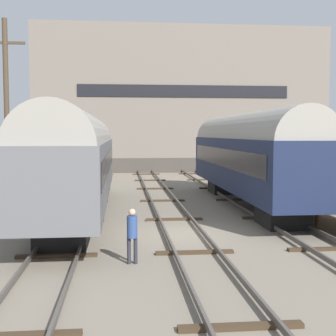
% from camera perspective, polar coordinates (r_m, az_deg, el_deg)
% --- Properties ---
extents(ground_plane, '(200.00, 200.00, 0.00)m').
position_cam_1_polar(ground_plane, '(18.65, 1.82, -8.09)').
color(ground_plane, slate).
extents(track_left, '(2.60, 60.00, 0.26)m').
position_cam_1_polar(track_left, '(18.58, -12.18, -7.78)').
color(track_left, '#4C4742').
rests_on(track_left, ground).
extents(track_middle, '(2.60, 60.00, 0.26)m').
position_cam_1_polar(track_middle, '(18.62, 1.82, -7.66)').
color(track_middle, '#4C4742').
rests_on(track_middle, ground).
extents(track_right, '(2.60, 60.00, 0.26)m').
position_cam_1_polar(track_right, '(19.71, 14.99, -7.14)').
color(track_right, '#4C4742').
rests_on(track_right, ground).
extents(train_car_navy, '(2.94, 17.48, 5.09)m').
position_cam_1_polar(train_car_navy, '(25.99, 9.66, 1.80)').
color(train_car_navy, black).
rests_on(train_car_navy, ground).
extents(train_car_grey, '(3.00, 18.72, 5.03)m').
position_cam_1_polar(train_car_grey, '(22.93, -10.96, 1.35)').
color(train_car_grey, black).
rests_on(train_car_grey, ground).
extents(bench, '(1.40, 0.40, 0.91)m').
position_cam_1_polar(bench, '(24.32, 17.33, -1.75)').
color(bench, brown).
rests_on(bench, station_platform).
extents(person_worker, '(0.32, 0.32, 1.70)m').
position_cam_1_polar(person_worker, '(14.38, -4.39, -7.64)').
color(person_worker, '#282833').
rests_on(person_worker, ground).
extents(utility_pole, '(1.80, 0.24, 9.27)m').
position_cam_1_polar(utility_pole, '(23.15, -19.06, 6.02)').
color(utility_pole, '#473828').
rests_on(utility_pole, ground).
extents(warehouse_building, '(30.44, 13.09, 14.98)m').
position_cam_1_polar(warehouse_building, '(54.11, 1.06, 7.95)').
color(warehouse_building, '#46403A').
rests_on(warehouse_building, ground).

